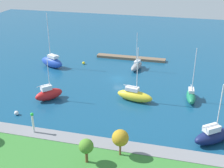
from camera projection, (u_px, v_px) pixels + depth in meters
The scene contains 15 objects.
water at pixel (119, 79), 74.45m from camera, with size 160.00×160.00×0.00m, color navy.
pier_dock at pixel (131, 58), 87.81m from camera, with size 20.43×2.26×0.72m, color brown.
breakwater at pixel (78, 142), 48.49m from camera, with size 56.20×2.91×1.48m, color gray.
shoreline_park at pixel (66, 162), 44.05m from camera, with size 63.96×11.07×1.40m, color #387A33.
harbor_beacon at pixel (33, 121), 49.08m from camera, with size 0.56×0.56×3.73m.
park_tree_west at pixel (120, 138), 43.35m from camera, with size 2.51×2.51×4.26m.
park_tree_midwest at pixel (86, 146), 41.95m from camera, with size 2.15×2.15×3.83m.
sailboat_green_west_end at pixel (191, 96), 63.25m from camera, with size 2.31×6.49×11.83m.
sailboat_navy_far_south at pixel (213, 136), 49.18m from camera, with size 7.41×6.58×10.68m.
sailboat_yellow_far_north at pixel (135, 95), 63.04m from camera, with size 8.15×3.81×11.93m.
sailboat_blue_by_breakwater at pixel (52, 62), 81.43m from camera, with size 8.03×5.34×14.79m.
sailboat_red_along_channel at pixel (49, 94), 63.54m from camera, with size 5.65×6.02×9.25m.
sailboat_gray_lone_south at pixel (137, 66), 79.82m from camera, with size 3.13×6.49×10.22m.
mooring_buoy_yellow at pixel (84, 63), 83.89m from camera, with size 0.78×0.78×0.78m, color yellow.
mooring_buoy_white at pixel (16, 113), 57.92m from camera, with size 0.87×0.87×0.87m, color white.
Camera 1 is at (-15.43, 66.65, 29.44)m, focal length 47.48 mm.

